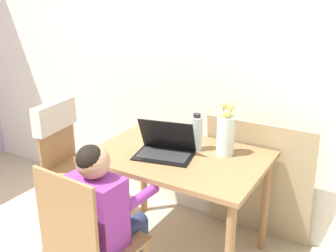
% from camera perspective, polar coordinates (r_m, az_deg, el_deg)
% --- Properties ---
extents(wall_back, '(6.40, 0.05, 2.50)m').
position_cam_1_polar(wall_back, '(2.80, 3.53, 10.93)').
color(wall_back, white).
rests_on(wall_back, ground_plane).
extents(dining_table, '(1.05, 0.72, 0.70)m').
position_cam_1_polar(dining_table, '(2.45, 1.55, -6.22)').
color(dining_table, olive).
rests_on(dining_table, ground_plane).
extents(chair_occupied, '(0.43, 0.43, 0.90)m').
position_cam_1_polar(chair_occupied, '(2.07, -11.45, -16.71)').
color(chair_occupied, olive).
rests_on(chair_occupied, ground_plane).
extents(chair_spare, '(0.48, 0.45, 0.91)m').
position_cam_1_polar(chair_spare, '(2.91, -14.70, -2.52)').
color(chair_spare, olive).
rests_on(chair_spare, ground_plane).
extents(person_seated, '(0.32, 0.44, 0.98)m').
position_cam_1_polar(person_seated, '(2.06, -9.17, -11.73)').
color(person_seated, purple).
rests_on(person_seated, ground_plane).
extents(laptop, '(0.39, 0.30, 0.22)m').
position_cam_1_polar(laptop, '(2.38, -0.41, -3.06)').
color(laptop, black).
rests_on(laptop, dining_table).
extents(flower_vase, '(0.11, 0.11, 0.33)m').
position_cam_1_polar(flower_vase, '(2.38, 8.38, -0.98)').
color(flower_vase, silver).
rests_on(flower_vase, dining_table).
extents(water_bottle, '(0.08, 0.08, 0.24)m').
position_cam_1_polar(water_bottle, '(2.44, 4.14, -1.04)').
color(water_bottle, silver).
rests_on(water_bottle, dining_table).
extents(cardboard_panel, '(0.72, 0.14, 0.87)m').
position_cam_1_polar(cardboard_panel, '(2.75, 12.89, -7.79)').
color(cardboard_panel, tan).
rests_on(cardboard_panel, ground_plane).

